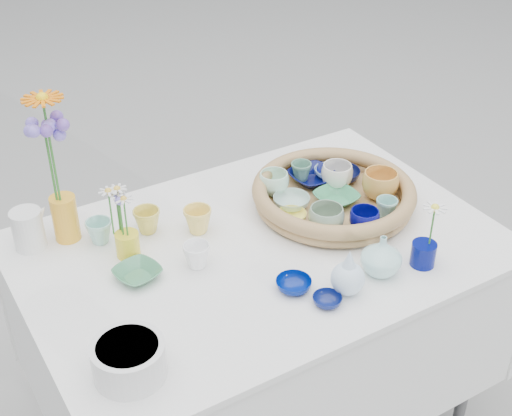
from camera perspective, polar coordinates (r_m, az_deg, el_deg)
wicker_tray at (r=2.07m, az=6.22°, el=1.03°), size 0.47×0.47×0.08m
tray_ceramic_0 at (r=2.16m, az=4.56°, el=2.48°), size 0.14×0.14×0.03m
tray_ceramic_1 at (r=2.18m, az=6.88°, el=2.64°), size 0.13×0.13×0.03m
tray_ceramic_2 at (r=2.10m, az=9.90°, el=1.82°), size 0.12×0.12×0.08m
tray_ceramic_3 at (r=2.07m, az=6.46°, el=0.81°), size 0.13×0.13×0.03m
tray_ceramic_4 at (r=1.93m, az=5.63°, el=-0.96°), size 0.11×0.11×0.08m
tray_ceramic_5 at (r=2.04m, az=2.85°, el=0.48°), size 0.11×0.11×0.03m
tray_ceramic_6 at (r=2.09m, az=1.44°, el=1.99°), size 0.10×0.10×0.07m
tray_ceramic_7 at (r=2.13m, az=6.49°, el=2.58°), size 0.11×0.11×0.07m
tray_ceramic_8 at (r=2.19m, az=5.82°, el=2.85°), size 0.10×0.10×0.03m
tray_ceramic_9 at (r=1.95m, az=8.65°, el=-0.99°), size 0.09×0.09×0.06m
tray_ceramic_10 at (r=1.98m, az=2.88°, el=-0.69°), size 0.09×0.09×0.03m
tray_ceramic_11 at (r=2.02m, az=10.39°, el=-0.02°), size 0.08×0.08×0.06m
tray_ceramic_12 at (r=2.16m, az=3.63°, el=2.93°), size 0.07×0.07×0.06m
loose_ceramic_0 at (r=1.98m, az=-8.71°, el=-1.02°), size 0.09×0.09×0.07m
loose_ceramic_1 at (r=1.96m, az=-4.69°, el=-0.98°), size 0.09×0.09×0.07m
loose_ceramic_2 at (r=1.82m, az=-9.46°, el=-5.20°), size 0.14×0.14×0.03m
loose_ceramic_3 at (r=1.83m, az=-4.76°, el=-3.81°), size 0.09×0.09×0.07m
loose_ceramic_4 at (r=1.77m, az=3.03°, el=-6.15°), size 0.09×0.09×0.03m
loose_ceramic_5 at (r=1.96m, az=-12.42°, el=-1.86°), size 0.08×0.08×0.07m
loose_ceramic_6 at (r=1.73m, az=5.71°, el=-7.37°), size 0.09×0.09×0.02m
fluted_bowl at (r=1.56m, az=-10.14°, el=-11.87°), size 0.17×0.17×0.08m
bud_vase_paleblue at (r=1.74m, az=7.40°, el=-5.03°), size 0.11×0.11×0.13m
bud_vase_seafoam at (r=1.82m, az=10.02°, el=-3.74°), size 0.11×0.11×0.11m
bud_vase_cobalt at (r=1.88m, az=13.23°, el=-3.61°), size 0.07×0.07×0.06m
single_daisy at (r=1.84m, az=13.91°, el=-1.39°), size 0.08×0.08×0.13m
tall_vase_yellow at (r=1.98m, az=-15.01°, el=-0.78°), size 0.08×0.08×0.13m
gerbera at (r=1.86m, az=-16.04°, el=4.37°), size 0.14×0.14×0.31m
hydrangea at (r=1.89m, az=-16.10°, el=3.30°), size 0.11×0.11×0.29m
white_pitcher at (r=1.98m, az=-17.77°, el=-1.65°), size 0.14×0.12×0.11m
daisy_cup at (r=1.90m, az=-10.23°, el=-2.88°), size 0.08×0.08×0.07m
daisy_posy at (r=1.84m, az=-10.99°, el=-0.02°), size 0.09×0.09×0.15m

